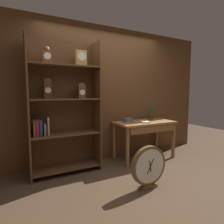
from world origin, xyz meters
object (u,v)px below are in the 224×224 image
bookshelf (63,107)px  open_repair_manual (145,122)px  toolbox_small (128,120)px  round_clock_large (149,167)px  desk_lamp (153,110)px  workbench (145,126)px

bookshelf → open_repair_manual: (1.52, -0.17, -0.33)m
toolbox_small → round_clock_large: 1.24m
toolbox_small → round_clock_large: toolbox_small is taller
desk_lamp → round_clock_large: size_ratio=0.66×
desk_lamp → toolbox_small: size_ratio=2.44×
bookshelf → desk_lamp: size_ratio=5.57×
round_clock_large → desk_lamp: bearing=48.6°
toolbox_small → open_repair_manual: bearing=-33.4°
toolbox_small → desk_lamp: bearing=4.9°
workbench → toolbox_small: size_ratio=7.52×
open_repair_manual → round_clock_large: size_ratio=0.37×
open_repair_manual → bookshelf: bearing=-170.0°
bookshelf → open_repair_manual: size_ratio=9.93×
round_clock_large → toolbox_small: bearing=72.2°
bookshelf → open_repair_manual: 1.57m
bookshelf → round_clock_large: bearing=-50.0°
workbench → toolbox_small: bearing=164.5°
open_repair_manual → round_clock_large: bearing=-107.8°
toolbox_small → open_repair_manual: toolbox_small is taller
workbench → round_clock_large: bearing=-124.7°
desk_lamp → bookshelf: bearing=-178.2°
round_clock_large → workbench: bearing=55.3°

